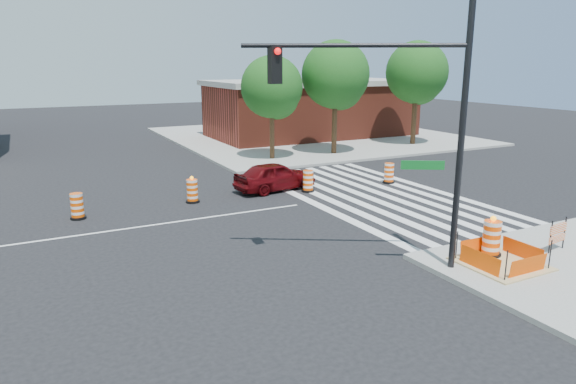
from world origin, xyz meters
The scene contains 17 objects.
ground centered at (0.00, 0.00, 0.00)m, with size 120.00×120.00×0.00m, color black.
sidewalk_ne centered at (18.00, 18.00, 0.07)m, with size 22.00×22.00×0.15m, color gray.
crosswalk_east centered at (10.95, 0.00, 0.01)m, with size 6.75×13.50×0.01m.
lane_centerline centered at (0.00, 0.00, 0.01)m, with size 14.00×0.12×0.01m, color silver.
excavation_pit centered at (9.00, -9.00, 0.22)m, with size 2.20×2.20×0.90m.
brick_storefront centered at (18.00, 18.00, 2.32)m, with size 16.50×8.50×4.60m.
red_coupe centered at (7.35, 2.84, 0.69)m, with size 1.62×4.03×1.37m, color #50060A.
signal_pole_se centered at (6.12, -7.60, 4.93)m, with size 5.33×3.16×8.03m.
pit_drum centered at (9.26, -8.36, 0.69)m, with size 0.66×0.66×1.30m.
barricade centered at (11.50, -8.98, 0.73)m, with size 0.90×0.15×1.06m.
tree_north_c centered at (10.59, 9.90, 4.30)m, with size 3.77×3.77×6.41m.
tree_north_d centered at (15.05, 9.77, 4.96)m, with size 4.35×4.35×7.39m.
tree_north_e centered at (22.37, 10.51, 5.04)m, with size 4.41×4.41×7.50m.
median_drum_2 centered at (-1.56, 2.15, 0.48)m, with size 0.60×0.60×1.02m.
median_drum_3 centered at (3.15, 2.47, 0.49)m, with size 0.60×0.60×1.18m.
median_drum_4 centered at (8.59, 1.84, 0.48)m, with size 0.60×0.60×1.02m.
median_drum_5 centered at (13.12, 1.53, 0.48)m, with size 0.60×0.60×1.02m.
Camera 1 is at (-3.06, -18.69, 5.92)m, focal length 32.00 mm.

